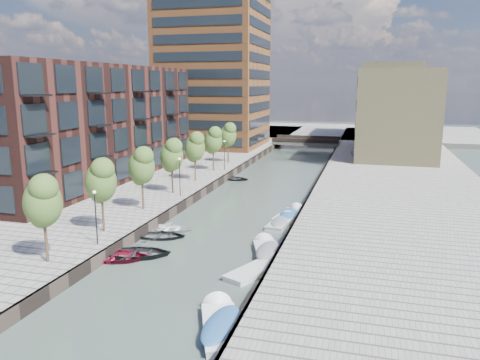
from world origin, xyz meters
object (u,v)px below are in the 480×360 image
at_px(tree_1, 101,179).
at_px(motorboat_0, 220,324).
at_px(tree_2, 142,165).
at_px(sloop_1, 162,238).
at_px(car, 356,151).
at_px(motorboat_1, 267,251).
at_px(bridge, 307,142).
at_px(tree_0, 42,200).
at_px(sloop_0, 138,257).
at_px(motorboat_3, 290,215).
at_px(sloop_3, 169,231).
at_px(motorboat_4, 281,222).
at_px(tree_6, 228,134).
at_px(tree_3, 172,154).
at_px(sloop_4, 234,180).
at_px(tree_5, 213,139).
at_px(motorboat_2, 258,270).
at_px(tree_4, 195,146).
at_px(sloop_2, 118,260).

xyz_separation_m(tree_1, motorboat_0, (13.39, -10.53, -5.09)).
height_order(tree_1, tree_2, same).
bearing_deg(tree_2, sloop_1, -49.43).
bearing_deg(tree_1, sloop_1, 29.21).
bearing_deg(car, motorboat_1, -102.88).
relative_size(bridge, motorboat_1, 2.42).
bearing_deg(sloop_1, motorboat_0, -155.84).
bearing_deg(bridge, tree_0, -97.13).
bearing_deg(sloop_0, motorboat_0, -148.65).
height_order(motorboat_3, car, car).
distance_m(sloop_3, motorboat_4, 10.27).
bearing_deg(motorboat_0, car, 84.92).
distance_m(tree_6, motorboat_3, 27.54).
distance_m(tree_3, sloop_4, 14.54).
height_order(tree_3, motorboat_1, tree_3).
bearing_deg(tree_5, sloop_3, -80.73).
height_order(tree_1, car, tree_1).
distance_m(sloop_1, motorboat_3, 13.19).
relative_size(sloop_1, motorboat_2, 0.83).
distance_m(tree_3, tree_4, 7.00).
bearing_deg(tree_4, tree_3, -90.00).
distance_m(bridge, motorboat_1, 60.19).
bearing_deg(bridge, tree_6, -108.10).
distance_m(sloop_4, car, 25.92).
bearing_deg(tree_2, sloop_3, -35.43).
distance_m(tree_6, sloop_0, 37.82).
xyz_separation_m(tree_1, motorboat_3, (13.45, 11.52, -5.10)).
relative_size(tree_0, tree_4, 1.00).
distance_m(sloop_2, sloop_4, 30.38).
bearing_deg(tree_6, motorboat_3, -60.20).
distance_m(tree_6, motorboat_1, 36.89).
distance_m(sloop_2, motorboat_4, 15.64).
bearing_deg(sloop_0, tree_6, -9.96).
bearing_deg(tree_6, tree_2, -90.00).
distance_m(tree_6, sloop_4, 9.99).
bearing_deg(sloop_0, sloop_2, 116.10).
distance_m(motorboat_3, car, 36.79).
xyz_separation_m(bridge, motorboat_0, (4.89, -71.53, -1.17)).
height_order(sloop_2, motorboat_1, motorboat_1).
bearing_deg(tree_3, motorboat_3, -10.45).
bearing_deg(tree_6, tree_0, -90.00).
bearing_deg(car, tree_1, -117.79).
height_order(bridge, motorboat_0, bridge).
bearing_deg(motorboat_3, tree_2, -161.42).
height_order(tree_4, sloop_1, tree_4).
distance_m(sloop_3, sloop_4, 22.93).
bearing_deg(motorboat_2, motorboat_3, 90.41).
xyz_separation_m(bridge, tree_1, (-8.50, -61.00, 3.92)).
relative_size(tree_2, sloop_3, 1.41).
relative_size(tree_2, car, 1.49).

